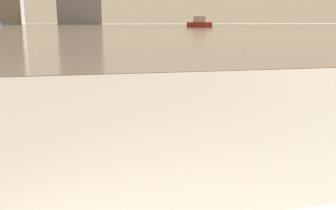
# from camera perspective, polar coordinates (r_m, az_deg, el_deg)

# --- Properties ---
(harbor_water) EXTENTS (180.00, 110.00, 0.01)m
(harbor_water) POSITION_cam_1_polar(r_m,az_deg,el_deg) (61.74, -12.01, 11.53)
(harbor_water) COLOR gray
(harbor_water) RESTS_ON ground_plane
(harbor_boat_3) EXTENTS (2.99, 4.68, 1.66)m
(harbor_boat_3) POSITION_cam_1_polar(r_m,az_deg,el_deg) (58.32, 4.78, 12.28)
(harbor_boat_3) COLOR maroon
(harbor_boat_3) RESTS_ON harbor_water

